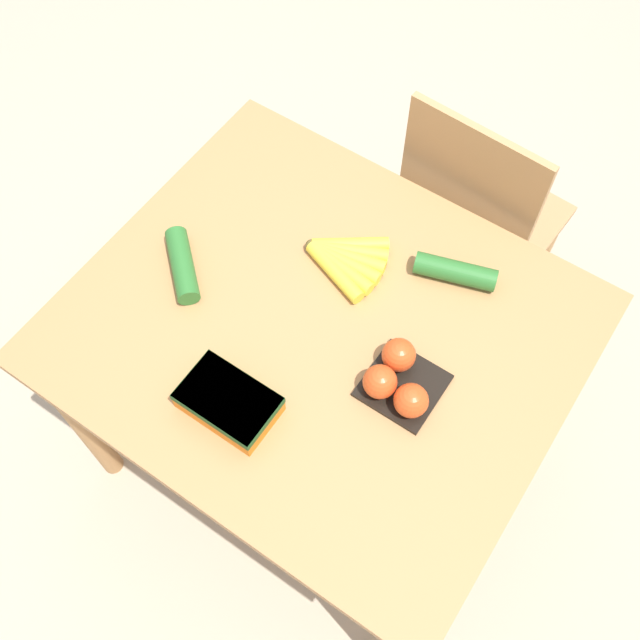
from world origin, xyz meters
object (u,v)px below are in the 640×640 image
cucumber_near (455,271)px  cucumber_far (182,265)px  carrot_bag (229,401)px  tomato_pack (398,380)px  chair (473,222)px  banana_bunch (344,259)px

cucumber_near → cucumber_far: (-0.53, -0.34, 0.00)m
carrot_bag → cucumber_near: size_ratio=1.02×
tomato_pack → cucumber_far: tomato_pack is taller
carrot_bag → cucumber_near: (0.23, 0.56, -0.01)m
chair → cucumber_far: 0.90m
carrot_bag → banana_bunch: bearing=90.4°
cucumber_near → chair: bearing=104.3°
chair → cucumber_near: bearing=107.6°
banana_bunch → tomato_pack: tomato_pack is taller
carrot_bag → chair: bearing=81.7°
chair → carrot_bag: (-0.14, -0.94, 0.31)m
tomato_pack → cucumber_near: bearing=96.4°
tomato_pack → chair: bearing=100.8°
chair → carrot_bag: size_ratio=4.83×
banana_bunch → cucumber_near: cucumber_near is taller
chair → tomato_pack: (0.13, -0.70, 0.32)m
banana_bunch → carrot_bag: size_ratio=0.99×
chair → cucumber_far: chair is taller
carrot_bag → cucumber_far: size_ratio=1.13×
banana_bunch → carrot_bag: bearing=-89.6°
banana_bunch → cucumber_near: size_ratio=1.01×
chair → cucumber_near: chair is taller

